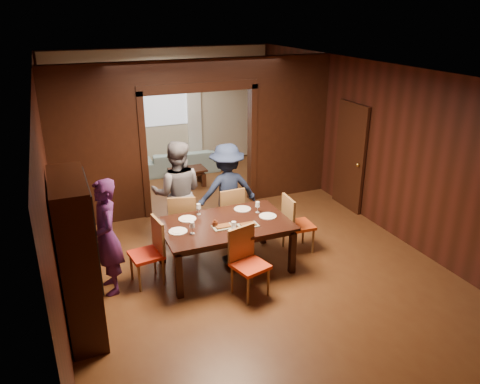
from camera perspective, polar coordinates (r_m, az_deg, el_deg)
name	(u,v)px	position (r m, az deg, el deg)	size (l,w,h in m)	color
floor	(231,240)	(8.14, -1.15, -5.93)	(9.00, 9.00, 0.00)	#562F18
ceiling	(229,69)	(7.27, -1.33, 14.78)	(5.50, 9.00, 0.02)	silver
room_walls	(195,131)	(9.28, -5.49, 7.45)	(5.52, 9.01, 2.90)	black
person_purple	(107,237)	(6.68, -15.95, -5.31)	(0.61, 0.40, 1.67)	#441B4F
person_grey	(177,193)	(7.80, -7.64, -0.17)	(0.87, 0.68, 1.79)	slate
person_navy	(227,191)	(8.03, -1.58, 0.17)	(1.07, 0.61, 1.66)	#18223E
sofa	(181,161)	(11.49, -7.25, 3.75)	(1.84, 0.72, 0.54)	#81A5A9
serving_bowl	(233,217)	(7.09, -0.89, -3.11)	(0.33, 0.33, 0.08)	black
dining_table	(226,245)	(7.18, -1.78, -6.52)	(1.91, 1.19, 0.76)	black
coffee_table	(188,177)	(10.56, -6.40, 1.78)	(0.80, 0.50, 0.40)	black
chair_left	(146,253)	(6.89, -11.39, -7.28)	(0.44, 0.44, 0.97)	red
chair_right	(299,223)	(7.69, 7.19, -3.82)	(0.44, 0.44, 0.97)	#C84012
chair_far_l	(183,220)	(7.80, -7.00, -3.43)	(0.44, 0.44, 0.97)	#D15813
chair_far_r	(228,212)	(8.03, -1.48, -2.49)	(0.44, 0.44, 0.97)	#E95715
chair_near	(250,264)	(6.50, 1.25, -8.73)	(0.44, 0.44, 0.97)	red
hutch	(77,258)	(5.92, -19.21, -7.57)	(0.40, 1.20, 2.00)	black
door_right	(350,157)	(9.37, 13.26, 4.20)	(0.06, 0.90, 2.10)	black
window_far	(163,99)	(11.65, -9.33, 11.17)	(1.20, 0.03, 1.30)	silver
curtain_left	(134,120)	(11.56, -12.79, 8.55)	(0.35, 0.06, 2.40)	white
curtain_right	(194,115)	(11.89, -5.60, 9.34)	(0.35, 0.06, 2.40)	white
plate_left	(178,231)	(6.80, -7.57, -4.76)	(0.27, 0.27, 0.01)	white
plate_far_l	(187,219)	(7.17, -6.43, -3.27)	(0.27, 0.27, 0.01)	white
plate_far_r	(242,209)	(7.46, 0.30, -2.08)	(0.27, 0.27, 0.01)	silver
plate_right	(268,216)	(7.23, 3.40, -2.94)	(0.27, 0.27, 0.01)	white
plate_near	(237,232)	(6.71, -0.40, -4.93)	(0.27, 0.27, 0.01)	silver
platter_a	(223,226)	(6.86, -2.10, -4.22)	(0.30, 0.20, 0.04)	gray
platter_b	(248,225)	(6.91, 0.98, -4.02)	(0.30, 0.20, 0.04)	gray
wineglass_left	(192,228)	(6.68, -5.84, -4.38)	(0.08, 0.08, 0.18)	white
wineglass_far	(199,209)	(7.28, -5.06, -2.09)	(0.08, 0.08, 0.18)	silver
wineglass_right	(258,207)	(7.32, 2.16, -1.86)	(0.08, 0.08, 0.18)	white
tumbler	(234,226)	(6.74, -0.77, -4.19)	(0.07, 0.07, 0.14)	white
condiment_jar	(215,224)	(6.87, -3.07, -3.87)	(0.08, 0.08, 0.11)	#4E2312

